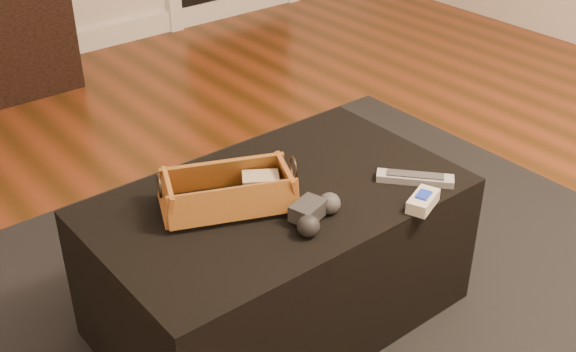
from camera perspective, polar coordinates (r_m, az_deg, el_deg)
floor at (r=2.13m, az=10.36°, el=-13.37°), size 5.00×5.50×0.01m
baseboard at (r=4.11m, az=-19.29°, el=9.18°), size 5.00×0.04×0.12m
area_rug at (r=2.16m, az=0.09°, el=-11.62°), size 2.60×2.00×0.01m
ottoman at (r=2.05m, az=-0.79°, el=-6.44°), size 1.00×0.60×0.42m
tv_remote at (r=1.86m, az=-5.14°, el=-2.14°), size 0.19×0.09×0.02m
cloth_bundle at (r=1.91m, az=-2.17°, el=-0.63°), size 0.12×0.11×0.05m
wicker_basket at (r=1.87m, az=-4.72°, el=-1.36°), size 0.39×0.30×0.12m
game_controller at (r=1.81m, az=2.14°, el=-2.93°), size 0.18×0.13×0.06m
silver_remote at (r=2.01m, az=10.00°, el=-0.16°), size 0.17×0.19×0.02m
cream_gadget at (r=1.91m, az=10.62°, el=-1.94°), size 0.12×0.09×0.04m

